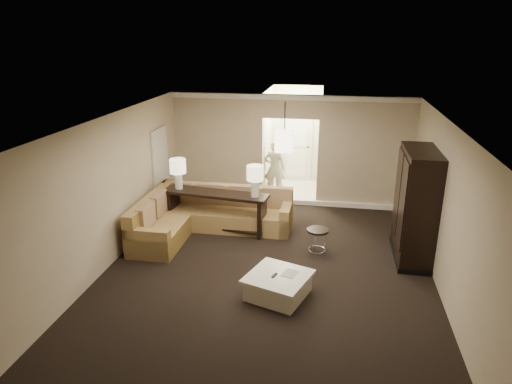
% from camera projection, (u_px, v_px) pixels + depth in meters
% --- Properties ---
extents(ground, '(8.00, 8.00, 0.00)m').
position_uv_depth(ground, '(265.00, 280.00, 8.19)').
color(ground, black).
rests_on(ground, ground).
extents(wall_back, '(6.00, 0.04, 2.80)m').
position_uv_depth(wall_back, '(290.00, 151.00, 11.45)').
color(wall_back, tan).
rests_on(wall_back, ground).
extents(wall_front, '(6.00, 0.04, 2.80)m').
position_uv_depth(wall_front, '(195.00, 371.00, 4.01)').
color(wall_front, tan).
rests_on(wall_front, ground).
extents(wall_left, '(0.04, 8.00, 2.80)m').
position_uv_depth(wall_left, '(101.00, 197.00, 8.22)').
color(wall_left, tan).
rests_on(wall_left, ground).
extents(wall_right, '(0.04, 8.00, 2.80)m').
position_uv_depth(wall_right, '(452.00, 220.00, 7.24)').
color(wall_right, tan).
rests_on(wall_right, ground).
extents(ceiling, '(6.00, 8.00, 0.02)m').
position_uv_depth(ceiling, '(266.00, 126.00, 7.26)').
color(ceiling, white).
rests_on(ceiling, wall_back).
extents(crown_molding, '(6.00, 0.10, 0.12)m').
position_uv_depth(crown_molding, '(291.00, 97.00, 10.96)').
color(crown_molding, white).
rests_on(crown_molding, wall_back).
extents(baseboard, '(6.00, 0.10, 0.12)m').
position_uv_depth(baseboard, '(288.00, 201.00, 11.84)').
color(baseboard, white).
rests_on(baseboard, ground).
extents(side_door, '(0.05, 0.90, 2.10)m').
position_uv_depth(side_door, '(161.00, 172.00, 10.93)').
color(side_door, silver).
rests_on(side_door, ground).
extents(foyer, '(1.44, 2.02, 2.80)m').
position_uv_depth(foyer, '(295.00, 142.00, 12.72)').
color(foyer, white).
rests_on(foyer, ground).
extents(sectional_sofa, '(3.08, 2.46, 0.92)m').
position_uv_depth(sectional_sofa, '(204.00, 216.00, 10.08)').
color(sectional_sofa, brown).
rests_on(sectional_sofa, ground).
extents(coffee_table, '(1.23, 1.23, 0.41)m').
position_uv_depth(coffee_table, '(278.00, 285.00, 7.66)').
color(coffee_table, white).
rests_on(coffee_table, ground).
extents(console_table, '(2.36, 0.81, 0.89)m').
position_uv_depth(console_table, '(217.00, 208.00, 10.10)').
color(console_table, black).
rests_on(console_table, ground).
extents(armoire, '(0.65, 1.51, 2.17)m').
position_uv_depth(armoire, '(415.00, 208.00, 8.72)').
color(armoire, black).
rests_on(armoire, ground).
extents(drink_table, '(0.43, 0.43, 0.54)m').
position_uv_depth(drink_table, '(318.00, 236.00, 9.04)').
color(drink_table, black).
rests_on(drink_table, ground).
extents(table_lamp_left, '(0.36, 0.36, 0.68)m').
position_uv_depth(table_lamp_left, '(178.00, 169.00, 10.08)').
color(table_lamp_left, white).
rests_on(table_lamp_left, console_table).
extents(table_lamp_right, '(0.36, 0.36, 0.68)m').
position_uv_depth(table_lamp_right, '(255.00, 176.00, 9.59)').
color(table_lamp_right, white).
rests_on(table_lamp_right, console_table).
extents(pendant_light, '(0.38, 0.38, 1.09)m').
position_uv_depth(pendant_light, '(284.00, 141.00, 10.05)').
color(pendant_light, black).
rests_on(pendant_light, ceiling).
extents(person, '(0.62, 0.42, 1.69)m').
position_uv_depth(person, '(275.00, 165.00, 12.20)').
color(person, beige).
rests_on(person, ground).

